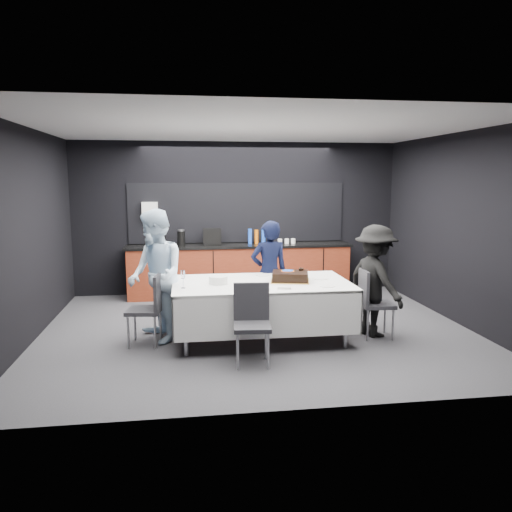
{
  "coord_description": "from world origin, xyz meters",
  "views": [
    {
      "loc": [
        -0.99,
        -6.76,
        2.13
      ],
      "look_at": [
        0.0,
        0.1,
        1.05
      ],
      "focal_mm": 35.0,
      "sensor_mm": 36.0,
      "label": 1
    }
  ],
  "objects_px": {
    "chair_left": "(150,304)",
    "person_left": "(156,276)",
    "cake_assembly": "(290,276)",
    "plate_stack": "(218,280)",
    "person_right": "(375,281)",
    "person_center": "(269,273)",
    "chair_near": "(252,318)",
    "champagne_flute": "(183,276)",
    "chair_right": "(371,298)",
    "party_table": "(261,292)"
  },
  "relations": [
    {
      "from": "chair_left",
      "to": "person_left",
      "type": "bearing_deg",
      "value": 63.77
    },
    {
      "from": "cake_assembly",
      "to": "plate_stack",
      "type": "height_order",
      "value": "cake_assembly"
    },
    {
      "from": "person_right",
      "to": "person_center",
      "type": "bearing_deg",
      "value": 42.39
    },
    {
      "from": "plate_stack",
      "to": "person_right",
      "type": "height_order",
      "value": "person_right"
    },
    {
      "from": "chair_near",
      "to": "person_left",
      "type": "distance_m",
      "value": 1.52
    },
    {
      "from": "cake_assembly",
      "to": "person_center",
      "type": "relative_size",
      "value": 0.38
    },
    {
      "from": "person_left",
      "to": "person_right",
      "type": "height_order",
      "value": "person_left"
    },
    {
      "from": "champagne_flute",
      "to": "chair_right",
      "type": "xyz_separation_m",
      "value": [
        2.5,
        0.11,
        -0.4
      ]
    },
    {
      "from": "cake_assembly",
      "to": "party_table",
      "type": "bearing_deg",
      "value": -179.84
    },
    {
      "from": "champagne_flute",
      "to": "chair_near",
      "type": "height_order",
      "value": "champagne_flute"
    },
    {
      "from": "champagne_flute",
      "to": "person_left",
      "type": "relative_size",
      "value": 0.13
    },
    {
      "from": "person_center",
      "to": "person_left",
      "type": "distance_m",
      "value": 1.7
    },
    {
      "from": "chair_right",
      "to": "person_right",
      "type": "relative_size",
      "value": 0.61
    },
    {
      "from": "cake_assembly",
      "to": "person_left",
      "type": "distance_m",
      "value": 1.77
    },
    {
      "from": "chair_right",
      "to": "person_left",
      "type": "relative_size",
      "value": 0.53
    },
    {
      "from": "party_table",
      "to": "chair_left",
      "type": "height_order",
      "value": "chair_left"
    },
    {
      "from": "chair_left",
      "to": "person_left",
      "type": "xyz_separation_m",
      "value": [
        0.07,
        0.15,
        0.34
      ]
    },
    {
      "from": "plate_stack",
      "to": "chair_left",
      "type": "distance_m",
      "value": 0.93
    },
    {
      "from": "cake_assembly",
      "to": "person_center",
      "type": "height_order",
      "value": "person_center"
    },
    {
      "from": "plate_stack",
      "to": "champagne_flute",
      "type": "xyz_separation_m",
      "value": [
        -0.45,
        -0.2,
        0.11
      ]
    },
    {
      "from": "party_table",
      "to": "cake_assembly",
      "type": "xyz_separation_m",
      "value": [
        0.39,
        0.0,
        0.2
      ]
    },
    {
      "from": "cake_assembly",
      "to": "champagne_flute",
      "type": "height_order",
      "value": "champagne_flute"
    },
    {
      "from": "chair_left",
      "to": "party_table",
      "type": "bearing_deg",
      "value": 0.56
    },
    {
      "from": "party_table",
      "to": "champagne_flute",
      "type": "xyz_separation_m",
      "value": [
        -1.02,
        -0.23,
        0.3
      ]
    },
    {
      "from": "chair_right",
      "to": "chair_near",
      "type": "bearing_deg",
      "value": -158.0
    },
    {
      "from": "plate_stack",
      "to": "chair_left",
      "type": "bearing_deg",
      "value": 179.11
    },
    {
      "from": "champagne_flute",
      "to": "person_left",
      "type": "xyz_separation_m",
      "value": [
        -0.35,
        0.36,
        -0.06
      ]
    },
    {
      "from": "plate_stack",
      "to": "chair_near",
      "type": "height_order",
      "value": "chair_near"
    },
    {
      "from": "chair_left",
      "to": "person_center",
      "type": "height_order",
      "value": "person_center"
    },
    {
      "from": "chair_left",
      "to": "person_right",
      "type": "height_order",
      "value": "person_right"
    },
    {
      "from": "chair_right",
      "to": "person_center",
      "type": "relative_size",
      "value": 0.6
    },
    {
      "from": "plate_stack",
      "to": "chair_left",
      "type": "height_order",
      "value": "chair_left"
    },
    {
      "from": "chair_left",
      "to": "chair_right",
      "type": "distance_m",
      "value": 2.93
    },
    {
      "from": "person_center",
      "to": "person_right",
      "type": "bearing_deg",
      "value": 141.64
    },
    {
      "from": "chair_near",
      "to": "person_center",
      "type": "height_order",
      "value": "person_center"
    },
    {
      "from": "champagne_flute",
      "to": "chair_left",
      "type": "height_order",
      "value": "champagne_flute"
    },
    {
      "from": "chair_right",
      "to": "person_right",
      "type": "distance_m",
      "value": 0.25
    },
    {
      "from": "cake_assembly",
      "to": "person_right",
      "type": "bearing_deg",
      "value": -2.3
    },
    {
      "from": "chair_near",
      "to": "person_center",
      "type": "relative_size",
      "value": 0.6
    },
    {
      "from": "cake_assembly",
      "to": "person_right",
      "type": "distance_m",
      "value": 1.17
    },
    {
      "from": "person_right",
      "to": "chair_right",
      "type": "bearing_deg",
      "value": 117.05
    },
    {
      "from": "chair_left",
      "to": "person_right",
      "type": "distance_m",
      "value": 3.01
    },
    {
      "from": "chair_left",
      "to": "person_center",
      "type": "relative_size",
      "value": 0.6
    },
    {
      "from": "chair_right",
      "to": "person_right",
      "type": "bearing_deg",
      "value": 45.62
    },
    {
      "from": "chair_near",
      "to": "person_right",
      "type": "height_order",
      "value": "person_right"
    },
    {
      "from": "cake_assembly",
      "to": "chair_left",
      "type": "xyz_separation_m",
      "value": [
        -1.83,
        -0.02,
        -0.31
      ]
    },
    {
      "from": "plate_stack",
      "to": "cake_assembly",
      "type": "bearing_deg",
      "value": 1.73
    },
    {
      "from": "champagne_flute",
      "to": "person_left",
      "type": "height_order",
      "value": "person_left"
    },
    {
      "from": "champagne_flute",
      "to": "plate_stack",
      "type": "bearing_deg",
      "value": 24.4
    },
    {
      "from": "chair_right",
      "to": "person_left",
      "type": "xyz_separation_m",
      "value": [
        -2.86,
        0.25,
        0.34
      ]
    }
  ]
}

